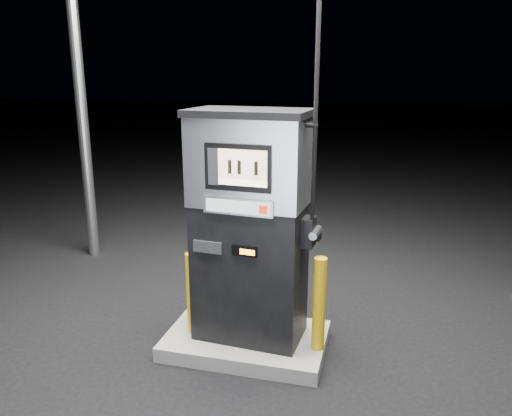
# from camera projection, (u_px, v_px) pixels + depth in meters

# --- Properties ---
(ground) EXTENTS (80.00, 80.00, 0.00)m
(ground) POSITION_uv_depth(u_px,v_px,m) (246.00, 347.00, 5.12)
(ground) COLOR black
(ground) RESTS_ON ground
(pump_island) EXTENTS (1.60, 1.00, 0.15)m
(pump_island) POSITION_uv_depth(u_px,v_px,m) (246.00, 341.00, 5.10)
(pump_island) COLOR #61615C
(pump_island) RESTS_ON ground
(fuel_dispenser) EXTENTS (1.26, 0.74, 4.68)m
(fuel_dispenser) POSITION_uv_depth(u_px,v_px,m) (250.00, 225.00, 4.79)
(fuel_dispenser) COLOR black
(fuel_dispenser) RESTS_ON pump_island
(bollard_left) EXTENTS (0.15, 0.15, 0.84)m
(bollard_left) POSITION_uv_depth(u_px,v_px,m) (192.00, 293.00, 5.04)
(bollard_left) COLOR #CF9A0B
(bollard_left) RESTS_ON pump_island
(bollard_right) EXTENTS (0.15, 0.15, 0.93)m
(bollard_right) POSITION_uv_depth(u_px,v_px,m) (319.00, 304.00, 4.70)
(bollard_right) COLOR #CF9A0B
(bollard_right) RESTS_ON pump_island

